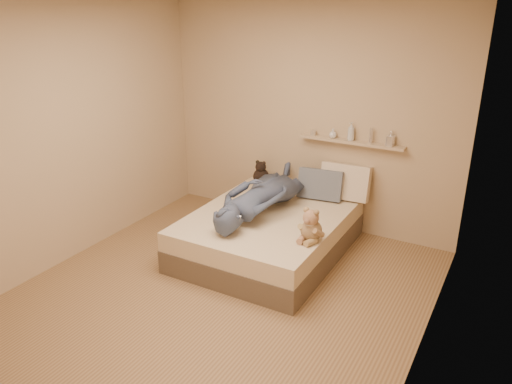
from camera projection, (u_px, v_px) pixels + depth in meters
The scene contains 10 objects.
room at pixel (219, 162), 4.25m from camera, with size 3.80×3.80×3.80m.
bed at pixel (269, 233), 5.40m from camera, with size 1.50×1.90×0.45m.
game_console at pixel (231, 219), 4.81m from camera, with size 0.20×0.11×0.06m.
teddy_bear at pixel (311, 227), 4.69m from camera, with size 0.28×0.27×0.34m.
dark_plush at pixel (261, 174), 6.12m from camera, with size 0.20×0.20×0.30m.
pillow_cream at pixel (345, 182), 5.67m from camera, with size 0.55×0.16×0.40m, color beige.
pillow_grey at pixel (321, 184), 5.68m from camera, with size 0.50×0.14×0.34m, color slate.
person at pixel (263, 194), 5.33m from camera, with size 0.59×1.62×0.39m, color #3F4664.
wall_shelf at pixel (351, 142), 5.56m from camera, with size 1.20×0.12×0.03m, color tan.
shelf_bottles at pixel (356, 134), 5.51m from camera, with size 0.97×0.11×0.20m.
Camera 1 is at (2.26, -3.38, 2.62)m, focal length 35.00 mm.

